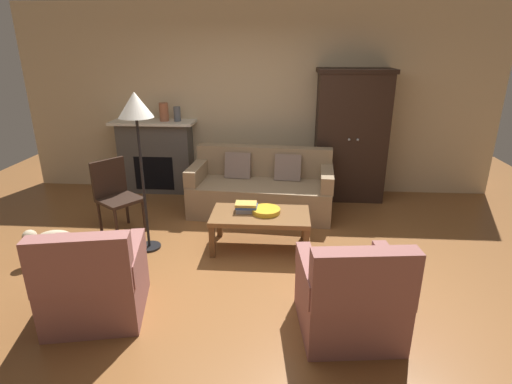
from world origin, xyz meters
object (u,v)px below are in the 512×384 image
fruit_bowl (266,211)px  dog (52,241)px  side_chair_wooden (115,192)px  mantel_vase_terracotta (164,112)px  couch (261,190)px  armchair_near_right (350,299)px  mantel_vase_slate (177,114)px  floor_lamp (136,115)px  fireplace (156,156)px  armoire (351,136)px  coffee_table (260,218)px  armchair_near_left (95,284)px  book_stack (246,207)px

fruit_bowl → dog: (-2.25, -0.51, -0.20)m
side_chair_wooden → mantel_vase_terracotta: bearing=80.7°
fruit_bowl → mantel_vase_terracotta: 2.53m
couch → armchair_near_right: size_ratio=2.24×
mantel_vase_slate → floor_lamp: (0.08, -1.90, 0.30)m
fruit_bowl → dog: fruit_bowl is taller
fruit_bowl → mantel_vase_slate: bearing=128.7°
fireplace → mantel_vase_terracotta: 0.71m
armoire → couch: size_ratio=0.96×
coffee_table → mantel_vase_slate: mantel_vase_slate is taller
armchair_near_left → side_chair_wooden: size_ratio=1.01×
dog → side_chair_wooden: bearing=64.2°
armchair_near_left → mantel_vase_slate: bearing=90.8°
fireplace → fruit_bowl: (1.80, -1.79, -0.12)m
book_stack → side_chair_wooden: size_ratio=0.28×
dog → fruit_bowl: bearing=12.7°
armoire → dog: (-3.40, -2.22, -0.71)m
mantel_vase_slate → side_chair_wooden: (-0.44, -1.47, -0.72)m
mantel_vase_terracotta → dog: size_ratio=0.48×
couch → coffee_table: size_ratio=1.79×
book_stack → fireplace: bearing=131.8°
mantel_vase_slate → armchair_near_right: (2.16, -3.21, -0.91)m
couch → mantel_vase_slate: (-1.31, 0.72, 0.91)m
side_chair_wooden → floor_lamp: bearing=-39.8°
armchair_near_left → mantel_vase_terracotta: bearing=94.4°
couch → armchair_near_right: (0.86, -2.49, -0.00)m
fireplace → couch: (1.69, -0.73, -0.25)m
floor_lamp → dog: 1.62m
couch → floor_lamp: (-1.22, -1.19, 1.21)m
book_stack → mantel_vase_slate: mantel_vase_slate is taller
book_stack → armchair_near_left: 1.82m
fruit_bowl → book_stack: book_stack is taller
couch → book_stack: size_ratio=7.74×
mantel_vase_slate → floor_lamp: 1.93m
couch → armchair_near_left: size_ratio=2.18×
armchair_near_left → dog: armchair_near_left is taller
floor_lamp → fruit_bowl: bearing=5.6°
coffee_table → fruit_bowl: 0.11m
armoire → floor_lamp: size_ratio=1.08×
book_stack → armchair_near_left: (-1.15, -1.40, -0.16)m
floor_lamp → armoire: bearing=36.5°
side_chair_wooden → floor_lamp: floor_lamp is taller
book_stack → couch: bearing=84.0°
armoire → couch: armoire is taller
fireplace → mantel_vase_slate: bearing=-2.7°
armoire → fireplace: bearing=178.5°
floor_lamp → dog: (-0.92, -0.38, -1.28)m
fireplace → coffee_table: (1.74, -1.82, -0.20)m
armoire → armchair_near_left: 4.04m
armoire → coffee_table: armoire is taller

